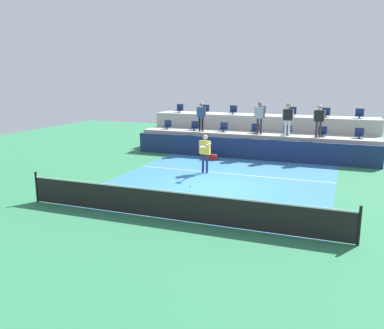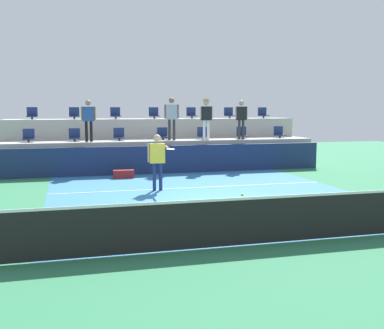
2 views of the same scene
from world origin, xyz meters
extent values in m
plane|color=#2D754C|center=(0.00, 0.00, 0.00)|extent=(40.00, 40.00, 0.00)
cube|color=teal|center=(0.00, 1.00, 0.00)|extent=(9.00, 10.00, 0.01)
cube|color=white|center=(0.00, 2.40, 0.01)|extent=(9.00, 0.06, 0.00)
cylinder|color=black|center=(-5.20, -4.00, 0.54)|extent=(0.08, 0.08, 1.07)
cylinder|color=black|center=(5.20, -4.00, 0.54)|extent=(0.08, 0.08, 1.07)
cube|color=black|center=(0.00, -4.00, 0.46)|extent=(10.40, 0.01, 0.87)
cube|color=white|center=(0.00, -4.00, 0.89)|extent=(10.40, 0.02, 0.05)
cube|color=navy|center=(0.00, 6.00, 0.55)|extent=(13.00, 0.16, 1.10)
cube|color=#ADAAA3|center=(0.00, 7.30, 0.62)|extent=(13.00, 1.80, 1.25)
cube|color=#ADAAA3|center=(0.00, 9.10, 1.05)|extent=(13.00, 1.80, 2.10)
cylinder|color=#2D2D33|center=(-5.32, 7.15, 1.30)|extent=(0.08, 0.08, 0.10)
cube|color=navy|center=(-5.32, 7.15, 1.37)|extent=(0.44, 0.40, 0.04)
cube|color=navy|center=(-5.32, 7.33, 1.58)|extent=(0.44, 0.04, 0.38)
cylinder|color=#2D2D33|center=(-3.58, 7.15, 1.30)|extent=(0.08, 0.08, 0.10)
cube|color=navy|center=(-3.58, 7.15, 1.37)|extent=(0.44, 0.40, 0.04)
cube|color=navy|center=(-3.58, 7.33, 1.58)|extent=(0.44, 0.04, 0.38)
cylinder|color=#2D2D33|center=(-1.81, 7.15, 1.30)|extent=(0.08, 0.08, 0.10)
cube|color=navy|center=(-1.81, 7.15, 1.37)|extent=(0.44, 0.40, 0.04)
cube|color=navy|center=(-1.81, 7.33, 1.58)|extent=(0.44, 0.04, 0.38)
cylinder|color=#2D2D33|center=(0.01, 7.15, 1.30)|extent=(0.08, 0.08, 0.10)
cube|color=navy|center=(0.01, 7.15, 1.37)|extent=(0.44, 0.40, 0.04)
cube|color=navy|center=(0.01, 7.33, 1.58)|extent=(0.44, 0.04, 0.38)
cylinder|color=#2D2D33|center=(1.77, 7.15, 1.30)|extent=(0.08, 0.08, 0.10)
cube|color=navy|center=(1.77, 7.15, 1.37)|extent=(0.44, 0.40, 0.04)
cube|color=navy|center=(1.77, 7.33, 1.58)|extent=(0.44, 0.04, 0.38)
cylinder|color=#2D2D33|center=(3.57, 7.15, 1.30)|extent=(0.08, 0.08, 0.10)
cube|color=navy|center=(3.57, 7.15, 1.37)|extent=(0.44, 0.40, 0.04)
cube|color=navy|center=(3.57, 7.33, 1.58)|extent=(0.44, 0.04, 0.38)
cylinder|color=#2D2D33|center=(5.36, 7.15, 1.30)|extent=(0.08, 0.08, 0.10)
cube|color=navy|center=(5.36, 7.15, 1.37)|extent=(0.44, 0.40, 0.04)
cube|color=navy|center=(5.36, 7.33, 1.58)|extent=(0.44, 0.04, 0.38)
cylinder|color=#2D2D33|center=(-5.28, 8.95, 2.15)|extent=(0.08, 0.08, 0.10)
cube|color=navy|center=(-5.28, 8.95, 2.22)|extent=(0.44, 0.40, 0.04)
cube|color=navy|center=(-5.28, 9.13, 2.43)|extent=(0.44, 0.04, 0.38)
cylinder|color=#2D2D33|center=(-3.54, 8.95, 2.15)|extent=(0.08, 0.08, 0.10)
cube|color=navy|center=(-3.54, 8.95, 2.22)|extent=(0.44, 0.40, 0.04)
cube|color=navy|center=(-3.54, 9.13, 2.43)|extent=(0.44, 0.04, 0.38)
cylinder|color=#2D2D33|center=(-1.76, 8.95, 2.15)|extent=(0.08, 0.08, 0.10)
cube|color=navy|center=(-1.76, 8.95, 2.22)|extent=(0.44, 0.40, 0.04)
cube|color=navy|center=(-1.76, 9.13, 2.43)|extent=(0.44, 0.04, 0.38)
cylinder|color=#2D2D33|center=(-0.02, 8.95, 2.15)|extent=(0.08, 0.08, 0.10)
cube|color=navy|center=(-0.02, 8.95, 2.22)|extent=(0.44, 0.40, 0.04)
cube|color=navy|center=(-0.02, 9.13, 2.43)|extent=(0.44, 0.04, 0.38)
cylinder|color=#2D2D33|center=(1.75, 8.95, 2.15)|extent=(0.08, 0.08, 0.10)
cube|color=navy|center=(1.75, 8.95, 2.22)|extent=(0.44, 0.40, 0.04)
cube|color=navy|center=(1.75, 9.13, 2.43)|extent=(0.44, 0.04, 0.38)
cylinder|color=#2D2D33|center=(3.60, 8.95, 2.15)|extent=(0.08, 0.08, 0.10)
cube|color=navy|center=(3.60, 8.95, 2.22)|extent=(0.44, 0.40, 0.04)
cube|color=navy|center=(3.60, 9.13, 2.43)|extent=(0.44, 0.04, 0.38)
cylinder|color=#2D2D33|center=(5.34, 8.95, 2.15)|extent=(0.08, 0.08, 0.10)
cube|color=navy|center=(5.34, 8.95, 2.22)|extent=(0.44, 0.40, 0.04)
cube|color=navy|center=(5.34, 9.13, 2.43)|extent=(0.44, 0.04, 0.38)
cylinder|color=navy|center=(-1.27, 2.24, 0.43)|extent=(0.12, 0.12, 0.86)
cylinder|color=navy|center=(-1.07, 2.23, 0.43)|extent=(0.12, 0.12, 0.86)
cube|color=yellow|center=(-1.17, 2.23, 1.17)|extent=(0.48, 0.21, 0.61)
sphere|color=tan|center=(-1.17, 2.23, 1.64)|extent=(0.25, 0.25, 0.23)
cylinder|color=tan|center=(-1.44, 2.25, 1.19)|extent=(0.07, 0.07, 0.58)
cylinder|color=tan|center=(-0.92, 1.94, 1.37)|extent=(0.10, 0.55, 0.07)
cylinder|color=black|center=(-0.94, 1.57, 1.37)|extent=(0.05, 0.26, 0.04)
ellipsoid|color=silver|center=(-0.96, 1.29, 1.37)|extent=(0.28, 0.34, 0.03)
cylinder|color=black|center=(-3.13, 6.86, 1.65)|extent=(0.12, 0.12, 0.81)
cylinder|color=black|center=(-2.94, 6.84, 1.65)|extent=(0.12, 0.12, 0.81)
cube|color=#2D4C8C|center=(-3.03, 6.85, 2.34)|extent=(0.46, 0.23, 0.57)
sphere|color=#A87A5B|center=(-3.03, 6.85, 2.78)|extent=(0.24, 0.24, 0.22)
cylinder|color=#A87A5B|center=(-3.29, 6.88, 2.36)|extent=(0.08, 0.08, 0.54)
cylinder|color=#A87A5B|center=(-2.78, 6.82, 2.36)|extent=(0.08, 0.08, 0.54)
cylinder|color=#2D2D33|center=(0.22, 6.87, 1.68)|extent=(0.13, 0.13, 0.86)
cylinder|color=#2D2D33|center=(0.41, 6.83, 1.68)|extent=(0.13, 0.13, 0.86)
cube|color=#B2B2B7|center=(0.32, 6.85, 2.42)|extent=(0.49, 0.28, 0.61)
sphere|color=#846047|center=(0.32, 6.85, 2.88)|extent=(0.28, 0.28, 0.23)
cylinder|color=#846047|center=(0.06, 6.91, 2.43)|extent=(0.08, 0.08, 0.57)
cylinder|color=#846047|center=(0.58, 6.79, 2.43)|extent=(0.08, 0.08, 0.57)
cylinder|color=white|center=(1.72, 6.84, 1.66)|extent=(0.12, 0.12, 0.82)
cylinder|color=white|center=(1.90, 6.86, 1.66)|extent=(0.12, 0.12, 0.82)
cube|color=black|center=(1.81, 6.85, 2.36)|extent=(0.46, 0.24, 0.58)
sphere|color=beige|center=(1.81, 6.85, 2.80)|extent=(0.25, 0.25, 0.22)
cylinder|color=beige|center=(1.55, 6.82, 2.37)|extent=(0.08, 0.08, 0.55)
cylinder|color=beige|center=(2.06, 6.88, 2.37)|extent=(0.08, 0.08, 0.55)
cylinder|color=tan|center=(1.81, 6.85, 2.88)|extent=(0.45, 0.45, 0.01)
cylinder|color=tan|center=(1.81, 6.85, 2.93)|extent=(0.26, 0.26, 0.09)
cylinder|color=#2D2D33|center=(3.29, 6.84, 1.66)|extent=(0.12, 0.12, 0.82)
cylinder|color=#2D2D33|center=(3.47, 6.86, 1.66)|extent=(0.12, 0.12, 0.82)
cube|color=black|center=(3.38, 6.85, 2.35)|extent=(0.45, 0.22, 0.58)
sphere|color=tan|center=(3.38, 6.85, 2.80)|extent=(0.24, 0.24, 0.22)
cylinder|color=tan|center=(3.13, 6.83, 2.37)|extent=(0.08, 0.08, 0.54)
cylinder|color=tan|center=(3.63, 6.87, 2.37)|extent=(0.08, 0.08, 0.54)
sphere|color=#CCE033|center=(-0.12, -2.32, 0.63)|extent=(0.07, 0.07, 0.07)
cube|color=maroon|center=(-1.89, 5.12, 0.15)|extent=(0.76, 0.28, 0.30)
camera|label=1|loc=(4.67, -14.55, 4.23)|focal=37.35mm
camera|label=2|loc=(-3.83, -11.81, 2.53)|focal=43.19mm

